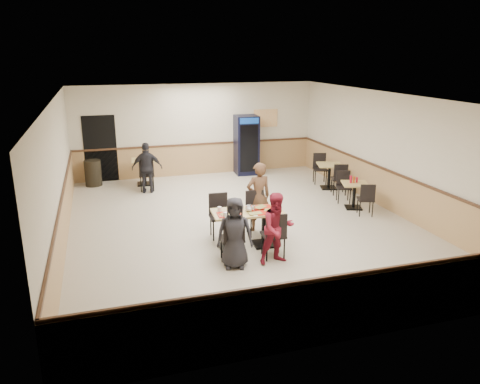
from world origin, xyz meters
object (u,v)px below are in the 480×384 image
object	(u,v)px
side_table_far	(329,172)
lone_diner	(147,168)
main_table	(248,223)
pepsi_cooler	(246,145)
side_table_near	(354,192)
diner_woman_left	(235,233)
trash_bin	(93,173)
diner_woman_right	(277,228)
back_table	(144,168)
diner_man_opposite	(258,197)

from	to	relation	value
side_table_far	lone_diner	bearing A→B (deg)	167.52
main_table	pepsi_cooler	size ratio (longest dim) A/B	0.77
main_table	lone_diner	world-z (taller)	lone_diner
side_table_near	pepsi_cooler	world-z (taller)	pepsi_cooler
diner_woman_left	trash_bin	size ratio (longest dim) A/B	1.76
lone_diner	side_table_far	distance (m)	5.41
diner_woman_right	back_table	bearing A→B (deg)	99.27
diner_woman_right	diner_man_opposite	world-z (taller)	diner_man_opposite
diner_woman_right	pepsi_cooler	distance (m)	7.04
main_table	pepsi_cooler	world-z (taller)	pepsi_cooler
diner_woman_right	side_table_far	bearing A→B (deg)	45.42
back_table	trash_bin	bearing A→B (deg)	167.10
diner_woman_right	pepsi_cooler	xyz separation A→B (m)	(1.57, 6.86, 0.27)
diner_woman_left	trash_bin	bearing A→B (deg)	125.70
diner_woman_right	side_table_far	size ratio (longest dim) A/B	1.63
diner_woman_right	side_table_far	world-z (taller)	diner_woman_right
diner_woman_right	trash_bin	bearing A→B (deg)	109.63
diner_woman_left	side_table_far	bearing A→B (deg)	60.62
diner_man_opposite	pepsi_cooler	xyz separation A→B (m)	(1.34, 5.08, 0.18)
diner_man_opposite	lone_diner	world-z (taller)	diner_man_opposite
main_table	diner_woman_right	bearing A→B (deg)	-67.62
main_table	pepsi_cooler	distance (m)	6.25
side_table_far	pepsi_cooler	size ratio (longest dim) A/B	0.45
main_table	lone_diner	bearing A→B (deg)	112.70
side_table_near	main_table	bearing A→B (deg)	-155.29
main_table	side_table_near	xyz separation A→B (m)	(3.46, 1.59, -0.07)
side_table_far	pepsi_cooler	xyz separation A→B (m)	(-1.83, 2.46, 0.48)
diner_woman_left	back_table	distance (m)	6.49
side_table_near	side_table_far	distance (m)	1.91
diner_man_opposite	side_table_near	xyz separation A→B (m)	(2.92, 0.73, -0.34)
side_table_far	pepsi_cooler	distance (m)	3.10
pepsi_cooler	back_table	bearing A→B (deg)	-170.09
lone_diner	back_table	distance (m)	0.92
diner_woman_left	side_table_far	xyz separation A→B (m)	(4.24, 4.34, -0.19)
side_table_far	pepsi_cooler	world-z (taller)	pepsi_cooler
lone_diner	side_table_far	size ratio (longest dim) A/B	1.70
lone_diner	pepsi_cooler	distance (m)	3.68
diner_woman_right	diner_man_opposite	xyz separation A→B (m)	(0.23, 1.78, 0.09)
diner_woman_right	side_table_far	xyz separation A→B (m)	(3.40, 4.40, -0.21)
lone_diner	side_table_far	xyz separation A→B (m)	(5.27, -1.17, -0.24)
diner_woman_right	side_table_far	distance (m)	5.57
diner_woman_right	lone_diner	bearing A→B (deg)	101.71
pepsi_cooler	trash_bin	world-z (taller)	pepsi_cooler
side_table_near	pepsi_cooler	xyz separation A→B (m)	(-1.59, 4.35, 0.53)
diner_man_opposite	side_table_far	size ratio (longest dim) A/B	1.83
main_table	back_table	distance (m)	5.77
diner_woman_right	trash_bin	xyz separation A→B (m)	(-3.40, 6.82, -0.32)
diner_woman_right	trash_bin	distance (m)	7.63
diner_man_opposite	side_table_far	distance (m)	4.12
main_table	lone_diner	xyz separation A→B (m)	(-1.57, 4.65, 0.22)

